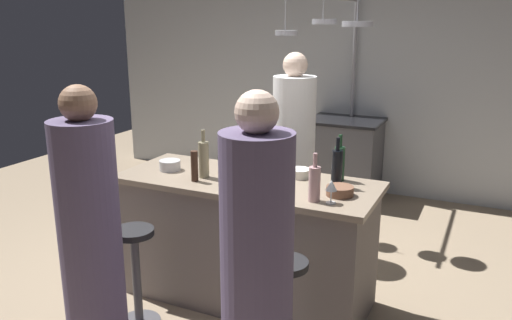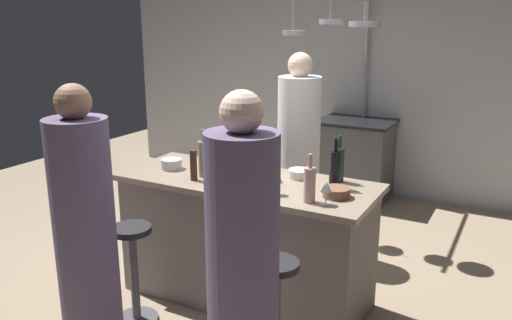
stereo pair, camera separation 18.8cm
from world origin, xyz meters
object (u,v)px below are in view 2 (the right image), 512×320
(bar_stool_left, at_px, (134,270))
(wine_bottle_rose, at_px, (310,184))
(wine_bottle_green, at_px, (339,164))
(mixing_bowl_steel, at_px, (171,164))
(stove_range, at_px, (354,160))
(wine_bottle_dark, at_px, (335,169))
(cutting_board, at_px, (245,171))
(bar_stool_right, at_px, (276,311))
(mixing_bowl_ceramic, at_px, (299,174))
(guest_left, at_px, (86,238))
(mixing_bowl_wooden, at_px, (336,192))
(chef, at_px, (298,161))
(guest_right, at_px, (243,275))
(wine_glass_near_right_guest, at_px, (326,188))
(wine_glass_near_left_guest, at_px, (278,179))
(wine_bottle_white, at_px, (203,158))
(pepper_mill, at_px, (194,165))
(wine_glass_by_chef, at_px, (249,176))

(bar_stool_left, bearing_deg, wine_bottle_rose, 20.99)
(wine_bottle_green, relative_size, mixing_bowl_steel, 2.08)
(stove_range, relative_size, wine_bottle_dark, 2.71)
(cutting_board, height_order, wine_bottle_dark, wine_bottle_dark)
(bar_stool_left, height_order, bar_stool_right, same)
(mixing_bowl_ceramic, bearing_deg, wine_bottle_dark, -17.28)
(bar_stool_right, xyz_separation_m, wine_bottle_rose, (0.02, 0.40, 0.64))
(wine_bottle_dark, bearing_deg, mixing_bowl_steel, -172.96)
(cutting_board, relative_size, mixing_bowl_ceramic, 2.12)
(wine_bottle_rose, distance_m, mixing_bowl_steel, 1.18)
(guest_left, relative_size, bar_stool_right, 2.41)
(mixing_bowl_wooden, bearing_deg, cutting_board, 165.47)
(chef, relative_size, mixing_bowl_wooden, 9.94)
(cutting_board, bearing_deg, stove_range, 87.91)
(guest_right, bearing_deg, mixing_bowl_steel, 140.20)
(wine_bottle_green, bearing_deg, bar_stool_right, -92.25)
(wine_glass_near_right_guest, distance_m, mixing_bowl_steel, 1.28)
(wine_bottle_green, height_order, wine_bottle_rose, wine_bottle_green)
(wine_glass_near_left_guest, bearing_deg, wine_bottle_white, 170.24)
(cutting_board, bearing_deg, wine_bottle_dark, -2.83)
(bar_stool_left, xyz_separation_m, pepper_mill, (0.19, 0.44, 0.63))
(guest_left, bearing_deg, pepper_mill, 77.98)
(wine_bottle_green, bearing_deg, wine_glass_near_left_guest, -118.49)
(guest_right, bearing_deg, wine_bottle_white, 132.43)
(wine_bottle_dark, bearing_deg, wine_bottle_rose, -96.86)
(wine_bottle_green, bearing_deg, stove_range, 104.67)
(mixing_bowl_wooden, bearing_deg, wine_glass_near_left_guest, -157.83)
(chef, bearing_deg, bar_stool_left, -106.35)
(chef, height_order, wine_glass_near_right_guest, chef)
(stove_range, distance_m, wine_glass_near_right_guest, 2.80)
(wine_glass_near_left_guest, height_order, wine_glass_near_right_guest, same)
(bar_stool_left, distance_m, wine_glass_by_chef, 0.99)
(wine_bottle_green, bearing_deg, cutting_board, -170.62)
(guest_left, xyz_separation_m, guest_right, (1.02, 0.02, 0.01))
(pepper_mill, bearing_deg, stove_range, 83.51)
(cutting_board, bearing_deg, pepper_mill, -123.19)
(bar_stool_right, distance_m, wine_bottle_white, 1.19)
(mixing_bowl_wooden, bearing_deg, wine_bottle_white, -178.21)
(wine_glass_near_left_guest, distance_m, wine_glass_near_right_guest, 0.33)
(wine_glass_by_chef, relative_size, wine_glass_near_right_guest, 1.00)
(wine_bottle_rose, bearing_deg, wine_bottle_green, 88.18)
(guest_left, bearing_deg, guest_right, 1.14)
(mixing_bowl_ceramic, bearing_deg, wine_bottle_green, 11.36)
(guest_left, height_order, wine_bottle_dark, guest_left)
(guest_right, bearing_deg, mixing_bowl_wooden, 82.22)
(guest_left, height_order, wine_glass_near_right_guest, guest_left)
(wine_bottle_dark, height_order, mixing_bowl_wooden, wine_bottle_dark)
(pepper_mill, distance_m, mixing_bowl_ceramic, 0.73)
(mixing_bowl_steel, bearing_deg, cutting_board, 19.37)
(cutting_board, distance_m, wine_glass_near_right_guest, 0.83)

